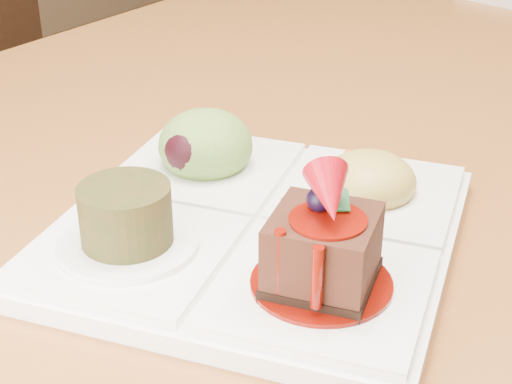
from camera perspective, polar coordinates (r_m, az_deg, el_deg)
The scene contains 1 object.
sampler_plate at distance 0.49m, azimuth -0.08°, elevation -1.47°, with size 0.29×0.29×0.09m.
Camera 1 is at (0.19, -0.91, 1.01)m, focal length 55.00 mm.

